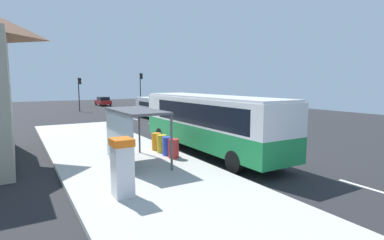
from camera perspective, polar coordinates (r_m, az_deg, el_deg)
The scene contains 21 objects.
ground_plane at distance 28.40m, azimuth -7.85°, elevation -0.94°, with size 56.00×92.00×0.04m, color #262628.
sidewalk_platform at distance 15.13m, azimuth -12.56°, elevation -7.69°, with size 6.20×30.00×0.18m, color beige.
lane_stripe_seg_0 at distance 13.20m, azimuth 30.31°, elevation -11.07°, with size 0.16×2.20×0.01m, color silver.
lane_stripe_seg_1 at distance 16.08m, azimuth 14.47°, elevation -7.17°, with size 0.16×2.20×0.01m, color silver.
lane_stripe_seg_2 at distance 19.83m, azimuth 4.17°, elevation -4.28°, with size 0.16×2.20×0.01m, color silver.
lane_stripe_seg_3 at distance 24.03m, azimuth -2.66°, elevation -2.27°, with size 0.16×2.20×0.01m, color silver.
lane_stripe_seg_4 at distance 28.50m, azimuth -7.39°, elevation -0.85°, with size 0.16×2.20×0.01m, color silver.
lane_stripe_seg_5 at distance 33.11m, azimuth -10.82°, elevation 0.18°, with size 0.16×2.20×0.01m, color silver.
lane_stripe_seg_6 at distance 37.83m, azimuth -13.40°, elevation 0.96°, with size 0.16×2.20×0.01m, color silver.
lane_stripe_seg_7 at distance 42.61m, azimuth -15.41°, elevation 1.56°, with size 0.16×2.20×0.01m, color silver.
bus at distance 16.59m, azimuth 3.14°, elevation -0.07°, with size 2.58×11.02×3.21m.
white_van at distance 33.15m, azimuth -7.35°, elevation 2.58°, with size 2.18×5.27×2.30m.
sedan_near at distance 54.04m, azimuth -16.54°, elevation 3.47°, with size 1.94×4.45×1.52m.
ticket_machine at distance 10.15m, azimuth -13.08°, elevation -8.70°, with size 0.66×0.76×1.94m.
recycling_bin_red at distance 15.01m, azimuth -3.50°, elevation -5.43°, with size 0.52×0.52×0.95m, color red.
recycling_bin_blue at distance 15.62m, azimuth -4.68°, elevation -4.94°, with size 0.52×0.52×0.95m, color blue.
recycling_bin_yellow at distance 16.24m, azimuth -5.76°, elevation -4.49°, with size 0.52×0.52×0.95m, color yellow.
recycling_bin_orange at distance 16.87m, azimuth -6.77°, elevation -4.07°, with size 0.52×0.52×0.95m, color orange.
traffic_light_near_side at distance 45.59m, azimuth -9.69°, elevation 6.53°, with size 0.49×0.28×5.39m.
traffic_light_far_side at distance 44.05m, azimuth -20.59°, elevation 5.58°, with size 0.49×0.28×4.64m.
bus_shelter at distance 13.95m, azimuth -11.74°, elevation -0.50°, with size 1.80×4.00×2.50m.
Camera 1 is at (-10.88, -11.94, 3.89)m, focal length 28.08 mm.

